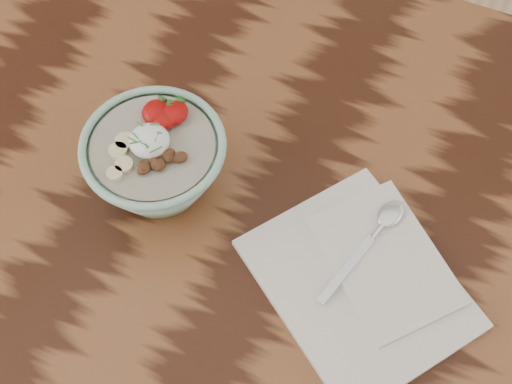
{
  "coord_description": "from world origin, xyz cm",
  "views": [
    {
      "loc": [
        14.01,
        -38.72,
        153.01
      ],
      "look_at": [
        -1.4,
        -3.06,
        85.28
      ],
      "focal_mm": 50.0,
      "sensor_mm": 36.0,
      "label": 1
    }
  ],
  "objects": [
    {
      "name": "breakfast_bowl",
      "position": [
        -15.07,
        -1.56,
        80.89
      ],
      "size": [
        17.21,
        17.21,
        11.51
      ],
      "rotation": [
        0.0,
        0.0,
        0.42
      ],
      "color": "#8FC0A6",
      "rests_on": "table"
    },
    {
      "name": "table",
      "position": [
        0.0,
        0.0,
        65.7
      ],
      "size": [
        160.0,
        90.0,
        75.0
      ],
      "color": "#32170C",
      "rests_on": "ground"
    },
    {
      "name": "napkin",
      "position": [
        12.66,
        -3.68,
        75.63
      ],
      "size": [
        31.53,
        30.39,
        1.51
      ],
      "rotation": [
        0.0,
        0.0,
        -0.61
      ],
      "color": "silver",
      "rests_on": "table"
    },
    {
      "name": "spoon",
      "position": [
        12.26,
        2.75,
        76.88
      ],
      "size": [
        6.24,
        16.58,
        0.87
      ],
      "rotation": [
        0.0,
        0.0,
        -0.27
      ],
      "color": "silver",
      "rests_on": "napkin"
    }
  ]
}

